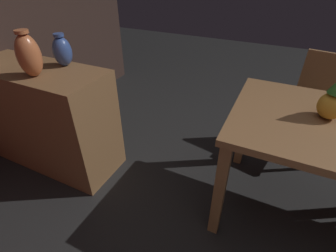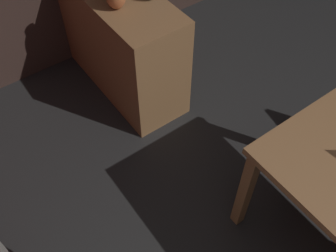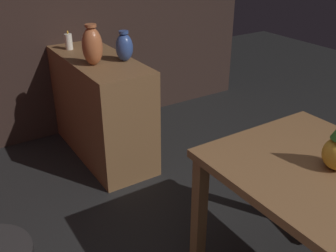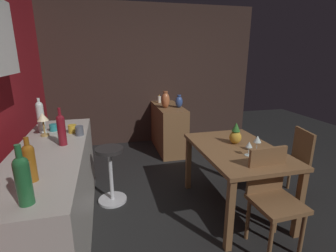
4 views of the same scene
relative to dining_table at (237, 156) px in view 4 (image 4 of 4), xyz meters
name	(u,v)px [view 4 (image 4 of 4)]	position (x,y,z in m)	size (l,w,h in m)	color
ground_plane	(204,210)	(0.04, 0.34, -0.65)	(9.00, 9.00, 0.00)	black
wall_side_right	(142,76)	(2.59, 0.64, 0.65)	(0.10, 4.40, 2.60)	#33231E
dining_table	(237,156)	(0.00, 0.00, 0.00)	(1.23, 0.82, 0.74)	brown
kitchen_counter	(55,194)	(0.01, 1.86, -0.20)	(2.10, 0.60, 0.90)	#B2ADA3
sideboard_cabinet	(168,128)	(1.99, 0.27, -0.24)	(1.10, 0.44, 0.82)	brown
chair_near_window	(272,195)	(-0.57, -0.05, -0.15)	(0.42, 0.42, 0.91)	brown
chair_by_doorway	(291,160)	(0.09, -0.79, -0.17)	(0.47, 0.47, 0.85)	brown
bar_stool	(111,174)	(0.49, 1.34, -0.28)	(0.34, 0.34, 0.68)	#262323
wine_glass_left	(257,139)	(-0.14, -0.13, 0.23)	(0.08, 0.08, 0.17)	silver
wine_glass_right	(249,145)	(-0.21, 0.00, 0.20)	(0.07, 0.07, 0.14)	silver
pineapple_centerpiece	(236,135)	(0.13, -0.04, 0.20)	(0.13, 0.13, 0.24)	gold
fruit_bowl	(273,157)	(-0.38, -0.15, 0.14)	(0.16, 0.16, 0.09)	beige
wine_bottle_amber	(30,161)	(-0.59, 1.85, 0.40)	(0.08, 0.08, 0.30)	#8C5114
wine_bottle_ruby	(61,129)	(0.09, 1.75, 0.41)	(0.07, 0.07, 0.35)	maroon
wine_bottle_green	(23,178)	(-0.87, 1.81, 0.41)	(0.08, 0.08, 0.35)	#1E592D
wine_bottle_clear	(41,116)	(0.56, 2.02, 0.43)	(0.08, 0.08, 0.37)	silver
cup_mustard	(72,129)	(0.47, 1.71, 0.30)	(0.12, 0.09, 0.09)	gold
cup_teal	(53,127)	(0.59, 1.92, 0.29)	(0.12, 0.08, 0.08)	teal
cup_slate	(79,131)	(0.35, 1.63, 0.30)	(0.12, 0.08, 0.10)	#515660
counter_lamp	(43,119)	(0.42, 1.97, 0.43)	(0.11, 0.11, 0.24)	#A58447
pillar_candle_tall	(159,99)	(2.33, 0.36, 0.24)	(0.06, 0.06, 0.15)	white
vase_copper	(166,100)	(1.84, 0.36, 0.31)	(0.14, 0.14, 0.29)	#B26038
vase_ceramic_blue	(179,102)	(1.81, 0.13, 0.28)	(0.13, 0.13, 0.22)	#334C8C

